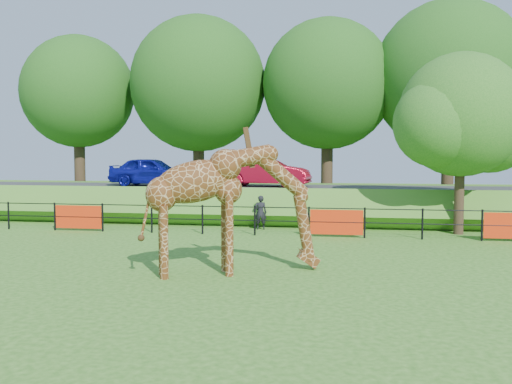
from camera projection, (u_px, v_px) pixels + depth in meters
ground at (196, 285)px, 13.25m from camera, size 90.00×90.00×0.00m
giraffe at (233, 209)px, 14.37m from camera, size 4.57×2.57×3.29m
perimeter_fence at (255, 221)px, 21.08m from camera, size 28.07×0.10×1.10m
embankment at (280, 201)px, 28.45m from camera, size 40.00×9.00×1.30m
road at (276, 189)px, 26.92m from camera, size 40.00×5.00×0.12m
car_blue at (152, 171)px, 28.14m from camera, size 4.21×1.84×1.41m
car_red at (266, 172)px, 27.43m from camera, size 4.41×2.00×1.40m
visitor at (261, 212)px, 22.69m from camera, size 0.53×0.39×1.36m
tree_east at (464, 120)px, 21.15m from camera, size 5.40×4.71×6.76m
bg_tree_line at (326, 83)px, 34.07m from camera, size 37.30×8.80×11.82m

